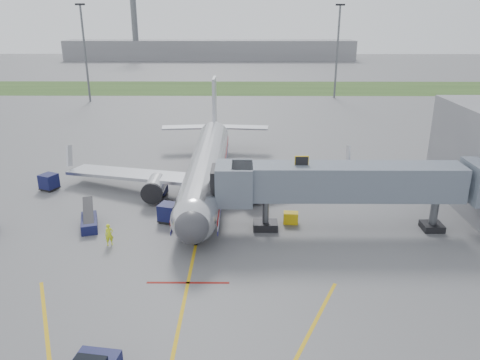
{
  "coord_description": "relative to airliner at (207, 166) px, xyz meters",
  "views": [
    {
      "loc": [
        3.98,
        -33.33,
        18.37
      ],
      "look_at": [
        3.68,
        9.23,
        3.2
      ],
      "focal_mm": 35.0,
      "sensor_mm": 36.0,
      "label": 1
    }
  ],
  "objects": [
    {
      "name": "light_mast_right",
      "position": [
        25.0,
        59.75,
        8.13
      ],
      "size": [
        2.0,
        0.44,
        20.4
      ],
      "color": "#595B60",
      "rests_on": "ground"
    },
    {
      "name": "baggage_cart_c",
      "position": [
        -5.09,
        -1.84,
        -1.69
      ],
      "size": [
        1.93,
        1.93,
        1.87
      ],
      "color": "#0D163B",
      "rests_on": "ground"
    },
    {
      "name": "ground",
      "position": [
        -0.0,
        -15.25,
        -2.65
      ],
      "size": [
        400.0,
        400.0,
        0.0
      ],
      "primitive_type": "plane",
      "color": "#565659",
      "rests_on": "ground"
    },
    {
      "name": "grass_strip",
      "position": [
        -0.0,
        74.75,
        -2.64
      ],
      "size": [
        300.0,
        25.0,
        0.01
      ],
      "primitive_type": "cube",
      "color": "#2D4C1E",
      "rests_on": "ground"
    },
    {
      "name": "jet_bridge",
      "position": [
        12.86,
        -10.25,
        1.82
      ],
      "size": [
        25.3,
        4.0,
        6.9
      ],
      "color": "slate",
      "rests_on": "ground"
    },
    {
      "name": "distant_terminal",
      "position": [
        -10.0,
        154.75,
        1.35
      ],
      "size": [
        120.0,
        14.0,
        8.0
      ],
      "primitive_type": "cube",
      "color": "slate",
      "rests_on": "ground"
    },
    {
      "name": "baggage_cart_a",
      "position": [
        -3.0,
        -8.64,
        -1.76
      ],
      "size": [
        2.01,
        2.01,
        1.74
      ],
      "color": "#0D163B",
      "rests_on": "ground"
    },
    {
      "name": "ground_power_cart",
      "position": [
        8.4,
        -8.94,
        -2.12
      ],
      "size": [
        1.42,
        1.01,
        1.07
      ],
      "color": "gold",
      "rests_on": "ground"
    },
    {
      "name": "control_tower",
      "position": [
        -40.0,
        149.75,
        14.68
      ],
      "size": [
        4.0,
        4.0,
        30.0
      ],
      "color": "#595B60",
      "rests_on": "ground"
    },
    {
      "name": "airliner",
      "position": [
        0.0,
        0.0,
        0.0
      ],
      "size": [
        32.1,
        35.67,
        10.25
      ],
      "color": "silver",
      "rests_on": "ground"
    },
    {
      "name": "light_mast_left",
      "position": [
        -30.0,
        54.75,
        8.13
      ],
      "size": [
        2.0,
        0.44,
        20.4
      ],
      "color": "#595B60",
      "rests_on": "ground"
    },
    {
      "name": "baggage_cart_b",
      "position": [
        -17.43,
        -0.35,
        -1.74
      ],
      "size": [
        2.2,
        2.2,
        1.78
      ],
      "color": "#0D163B",
      "rests_on": "ground"
    },
    {
      "name": "belt_loader",
      "position": [
        -10.02,
        -9.97,
        -2.12
      ],
      "size": [
        2.4,
        4.44,
        2.1
      ],
      "color": "#0D163B",
      "rests_on": "ground"
    },
    {
      "name": "apron_markings",
      "position": [
        -0.0,
        -22.65,
        -2.64
      ],
      "size": [
        21.52,
        50.0,
        0.01
      ],
      "color": "gold",
      "rests_on": "ground"
    },
    {
      "name": "ramp_worker",
      "position": [
        -7.22,
        -13.41,
        -1.7
      ],
      "size": [
        0.82,
        0.7,
        1.89
      ],
      "primitive_type": "imported",
      "rotation": [
        0.0,
        0.0,
        0.43
      ],
      "color": "#D6EB1B",
      "rests_on": "ground"
    }
  ]
}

